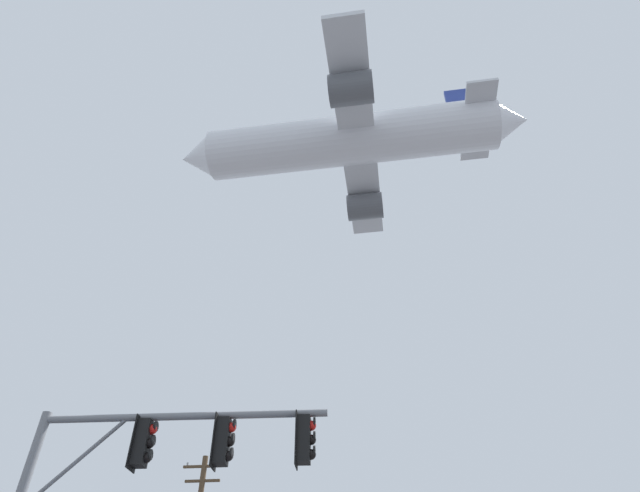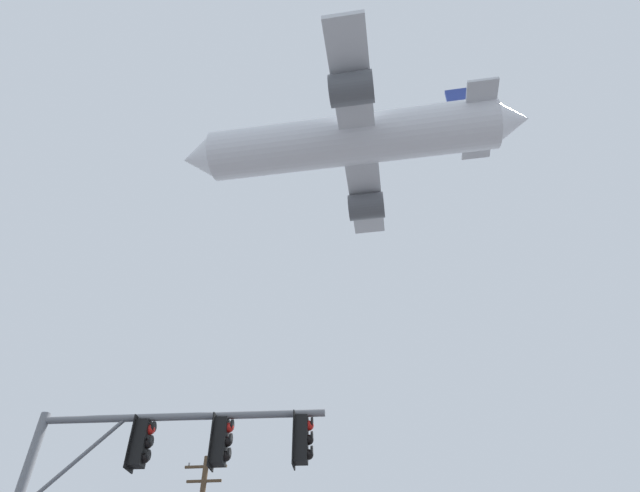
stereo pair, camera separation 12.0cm
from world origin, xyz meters
TOP-DOWN VIEW (x-y plane):
  - signal_pole_near at (-3.92, 6.49)m, footprint 6.00×0.58m
  - airplane at (0.01, 24.52)m, footprint 28.71×22.18m

SIDE VIEW (x-z plane):
  - signal_pole_near at x=-3.92m, z-range 1.54..7.10m
  - airplane at x=0.01m, z-range 31.00..38.85m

